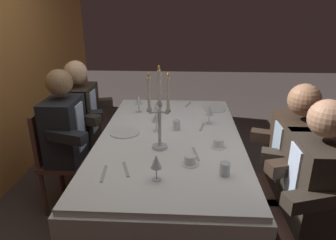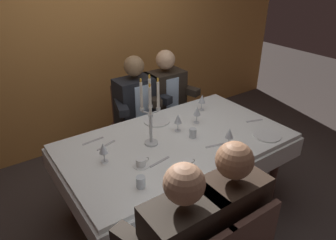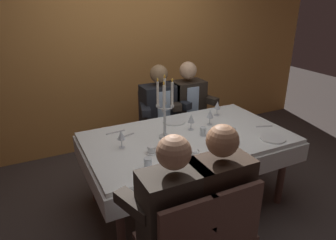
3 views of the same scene
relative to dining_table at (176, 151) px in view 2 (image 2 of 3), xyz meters
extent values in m
plane|color=#3D3431|center=(0.00, 0.00, -0.62)|extent=(12.00, 12.00, 0.00)
cube|color=#CE8A43|center=(0.00, 1.66, 0.73)|extent=(6.00, 0.12, 2.70)
cube|color=white|center=(0.00, 0.00, 0.10)|extent=(1.90, 1.10, 0.04)
cube|color=white|center=(0.00, 0.00, -0.01)|extent=(1.94, 1.14, 0.18)
cylinder|color=brown|center=(0.83, -0.43, -0.27)|extent=(0.07, 0.07, 0.70)
cylinder|color=brown|center=(-0.83, 0.43, -0.27)|extent=(0.07, 0.07, 0.70)
cylinder|color=brown|center=(0.83, 0.43, -0.27)|extent=(0.07, 0.07, 0.70)
cylinder|color=silver|center=(-0.21, 0.06, 0.13)|extent=(0.11, 0.11, 0.02)
cylinder|color=silver|center=(-0.21, 0.06, 0.28)|extent=(0.02, 0.02, 0.28)
cylinder|color=silver|center=(-0.21, 0.06, 0.46)|extent=(0.04, 0.04, 0.02)
cylinder|color=white|center=(-0.21, 0.06, 0.58)|extent=(0.02, 0.02, 0.22)
ellipsoid|color=yellow|center=(-0.21, 0.06, 0.70)|extent=(0.02, 0.02, 0.03)
cylinder|color=silver|center=(-0.18, 0.06, 0.40)|extent=(0.08, 0.01, 0.01)
cylinder|color=silver|center=(-0.14, 0.06, 0.42)|extent=(0.04, 0.04, 0.02)
cylinder|color=white|center=(-0.14, 0.06, 0.54)|extent=(0.02, 0.02, 0.22)
ellipsoid|color=yellow|center=(-0.14, 0.06, 0.66)|extent=(0.02, 0.02, 0.03)
cylinder|color=silver|center=(-0.23, 0.10, 0.40)|extent=(0.05, 0.07, 0.01)
cylinder|color=silver|center=(-0.25, 0.13, 0.42)|extent=(0.04, 0.04, 0.02)
cylinder|color=white|center=(-0.25, 0.13, 0.54)|extent=(0.02, 0.02, 0.22)
ellipsoid|color=yellow|center=(-0.25, 0.13, 0.66)|extent=(0.02, 0.02, 0.03)
cylinder|color=silver|center=(-0.23, 0.03, 0.40)|extent=(0.05, 0.07, 0.01)
cylinder|color=silver|center=(-0.25, 0.00, 0.42)|extent=(0.04, 0.04, 0.02)
cylinder|color=white|center=(-0.25, 0.00, 0.54)|extent=(0.02, 0.02, 0.22)
ellipsoid|color=yellow|center=(-0.25, 0.00, 0.66)|extent=(0.02, 0.02, 0.03)
cylinder|color=white|center=(0.67, -0.40, 0.13)|extent=(0.23, 0.23, 0.01)
cylinder|color=white|center=(0.04, 0.37, 0.13)|extent=(0.24, 0.24, 0.01)
cylinder|color=silver|center=(0.33, 0.14, 0.12)|extent=(0.06, 0.06, 0.00)
cylinder|color=silver|center=(0.33, 0.14, 0.16)|extent=(0.01, 0.01, 0.07)
cone|color=silver|center=(0.33, 0.14, 0.24)|extent=(0.07, 0.07, 0.08)
cylinder|color=#E0D172|center=(0.33, 0.14, 0.22)|extent=(0.04, 0.04, 0.03)
cylinder|color=silver|center=(0.10, 0.11, 0.12)|extent=(0.06, 0.06, 0.00)
cylinder|color=silver|center=(0.10, 0.11, 0.16)|extent=(0.01, 0.01, 0.07)
cone|color=silver|center=(0.10, 0.11, 0.24)|extent=(0.07, 0.07, 0.08)
cylinder|color=maroon|center=(0.10, 0.11, 0.22)|extent=(0.04, 0.04, 0.03)
cylinder|color=silver|center=(0.28, -0.32, 0.12)|extent=(0.06, 0.06, 0.00)
cylinder|color=silver|center=(0.28, -0.32, 0.16)|extent=(0.01, 0.01, 0.07)
cone|color=silver|center=(0.28, -0.32, 0.24)|extent=(0.07, 0.07, 0.08)
cylinder|color=silver|center=(0.55, 0.32, 0.12)|extent=(0.06, 0.06, 0.00)
cylinder|color=silver|center=(0.55, 0.32, 0.16)|extent=(0.01, 0.01, 0.07)
cone|color=silver|center=(0.55, 0.32, 0.24)|extent=(0.07, 0.07, 0.08)
cylinder|color=#E0D172|center=(0.55, 0.32, 0.22)|extent=(0.04, 0.04, 0.03)
cylinder|color=silver|center=(-0.64, 0.05, 0.12)|extent=(0.06, 0.06, 0.00)
cylinder|color=silver|center=(-0.64, 0.05, 0.16)|extent=(0.01, 0.01, 0.07)
cone|color=silver|center=(-0.64, 0.05, 0.24)|extent=(0.07, 0.07, 0.08)
cylinder|color=maroon|center=(-0.64, 0.05, 0.22)|extent=(0.04, 0.04, 0.03)
cylinder|color=silver|center=(-0.56, -0.36, 0.16)|extent=(0.06, 0.06, 0.08)
cylinder|color=silver|center=(0.13, -0.05, 0.16)|extent=(0.06, 0.06, 0.08)
cylinder|color=white|center=(-0.17, -0.36, 0.12)|extent=(0.12, 0.12, 0.01)
cylinder|color=white|center=(-0.17, -0.36, 0.15)|extent=(0.08, 0.08, 0.05)
torus|color=white|center=(-0.12, -0.36, 0.15)|extent=(0.04, 0.01, 0.04)
cylinder|color=white|center=(-0.44, -0.15, 0.12)|extent=(0.12, 0.12, 0.01)
cylinder|color=white|center=(-0.44, -0.15, 0.15)|extent=(0.08, 0.08, 0.05)
torus|color=white|center=(-0.39, -0.15, 0.15)|extent=(0.04, 0.01, 0.04)
cube|color=#B7B7BC|center=(-0.30, -0.19, 0.12)|extent=(0.19, 0.05, 0.01)
cube|color=#B7B7BC|center=(-0.53, 0.25, 0.12)|extent=(0.19, 0.08, 0.01)
cube|color=#B7B7BC|center=(-0.59, 0.38, 0.12)|extent=(0.19, 0.04, 0.01)
cube|color=#B7B7BC|center=(0.20, -0.26, 0.12)|extent=(0.17, 0.06, 0.01)
cube|color=#B7B7BC|center=(0.80, -0.15, 0.12)|extent=(0.17, 0.07, 0.01)
cube|color=silver|center=(-0.61, -0.75, 0.14)|extent=(0.16, 0.01, 0.40)
sphere|color=tan|center=(-0.61, -0.88, 0.51)|extent=(0.21, 0.21, 0.21)
cube|color=#2F2821|center=(-0.39, -0.78, 0.15)|extent=(0.19, 0.34, 0.08)
cube|color=#30231A|center=(-0.27, -0.88, 0.11)|extent=(0.42, 0.26, 0.54)
cube|color=#869EB3|center=(-0.27, -0.75, 0.14)|extent=(0.16, 0.01, 0.40)
sphere|color=#9E6E4F|center=(-0.27, -0.88, 0.51)|extent=(0.21, 0.21, 0.21)
cube|color=#30231A|center=(-0.05, -0.78, 0.15)|extent=(0.19, 0.34, 0.08)
cube|color=#30231A|center=(-0.49, -0.78, 0.15)|extent=(0.19, 0.34, 0.08)
cylinder|color=brown|center=(-0.07, 0.70, -0.41)|extent=(0.04, 0.04, 0.42)
cylinder|color=brown|center=(0.29, 0.70, -0.41)|extent=(0.04, 0.04, 0.42)
cylinder|color=brown|center=(-0.07, 1.06, -0.41)|extent=(0.04, 0.04, 0.42)
cylinder|color=brown|center=(0.29, 1.06, -0.41)|extent=(0.04, 0.04, 0.42)
cube|color=brown|center=(0.11, 0.88, -0.18)|extent=(0.42, 0.42, 0.04)
cube|color=brown|center=(0.11, 1.07, 0.06)|extent=(0.38, 0.04, 0.44)
cube|color=black|center=(0.11, 0.88, 0.11)|extent=(0.42, 0.26, 0.54)
cube|color=silver|center=(0.11, 0.75, 0.14)|extent=(0.16, 0.01, 0.40)
sphere|color=#92704C|center=(0.11, 0.88, 0.51)|extent=(0.21, 0.21, 0.21)
cube|color=black|center=(-0.11, 0.78, 0.15)|extent=(0.19, 0.34, 0.08)
cube|color=black|center=(0.33, 0.78, 0.15)|extent=(0.19, 0.34, 0.08)
cylinder|color=brown|center=(0.31, 0.70, -0.41)|extent=(0.04, 0.04, 0.42)
cylinder|color=brown|center=(0.67, 0.70, -0.41)|extent=(0.04, 0.04, 0.42)
cylinder|color=brown|center=(0.31, 1.06, -0.41)|extent=(0.04, 0.04, 0.42)
cylinder|color=brown|center=(0.67, 1.06, -0.41)|extent=(0.04, 0.04, 0.42)
cube|color=brown|center=(0.49, 0.88, -0.18)|extent=(0.42, 0.42, 0.04)
cube|color=brown|center=(0.49, 1.07, 0.06)|extent=(0.38, 0.04, 0.44)
cube|color=#2B231C|center=(0.49, 0.88, 0.11)|extent=(0.42, 0.26, 0.54)
cube|color=#B2D0F0|center=(0.49, 0.75, 0.14)|extent=(0.16, 0.01, 0.40)
sphere|color=#DCAF86|center=(0.49, 0.88, 0.51)|extent=(0.21, 0.21, 0.21)
cube|color=#2B231C|center=(0.27, 0.78, 0.15)|extent=(0.19, 0.34, 0.08)
cube|color=#2B231C|center=(0.71, 0.78, 0.15)|extent=(0.19, 0.34, 0.08)
camera|label=1|loc=(-2.18, -0.10, 1.09)|focal=32.43mm
camera|label=2|loc=(-1.35, -1.81, 1.47)|focal=33.22mm
camera|label=3|loc=(-1.33, -2.27, 1.35)|focal=32.83mm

